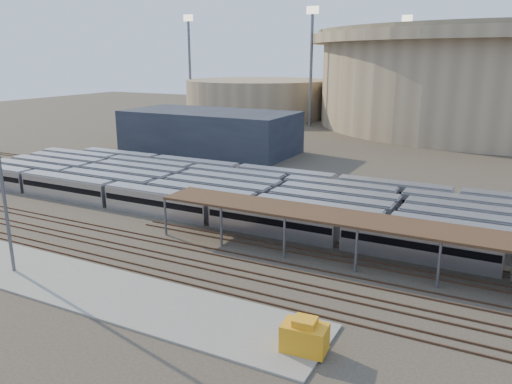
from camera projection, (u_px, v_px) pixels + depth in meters
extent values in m
plane|color=#383026|center=(212.00, 248.00, 61.63)|extent=(420.00, 420.00, 0.00)
cube|color=gray|center=(93.00, 288.00, 50.93)|extent=(50.00, 9.00, 0.20)
cube|color=silver|center=(212.00, 212.00, 70.24)|extent=(112.00, 2.90, 3.60)
cube|color=silver|center=(255.00, 208.00, 71.76)|extent=(112.00, 2.90, 3.60)
cube|color=silver|center=(270.00, 201.00, 75.20)|extent=(112.00, 2.90, 3.60)
cube|color=silver|center=(281.00, 195.00, 78.81)|extent=(112.00, 2.90, 3.60)
cube|color=silver|center=(285.00, 188.00, 82.98)|extent=(112.00, 2.90, 3.60)
cube|color=silver|center=(336.00, 187.00, 83.26)|extent=(112.00, 2.90, 3.60)
cylinder|color=#5A595F|center=(165.00, 217.00, 65.61)|extent=(0.30, 0.30, 5.00)
cylinder|color=#5A595F|center=(189.00, 206.00, 70.24)|extent=(0.30, 0.30, 5.00)
cylinder|color=#5A595F|center=(221.00, 227.00, 61.83)|extent=(0.30, 0.30, 5.00)
cylinder|color=#5A595F|center=(242.00, 215.00, 66.47)|extent=(0.30, 0.30, 5.00)
cylinder|color=#5A595F|center=(284.00, 238.00, 58.05)|extent=(0.30, 0.30, 5.00)
cylinder|color=#5A595F|center=(302.00, 225.00, 62.69)|extent=(0.30, 0.30, 5.00)
cylinder|color=#5A595F|center=(356.00, 251.00, 54.28)|extent=(0.30, 0.30, 5.00)
cylinder|color=#5A595F|center=(369.00, 235.00, 58.91)|extent=(0.30, 0.30, 5.00)
cylinder|color=#5A595F|center=(439.00, 265.00, 50.50)|extent=(0.30, 0.30, 5.00)
cylinder|color=#5A595F|center=(446.00, 248.00, 55.13)|extent=(0.30, 0.30, 5.00)
cube|color=#3B2718|center=(403.00, 226.00, 54.01)|extent=(60.00, 6.00, 0.30)
cube|color=#4C3323|center=(204.00, 252.00, 60.10)|extent=(170.00, 0.12, 0.18)
cube|color=#4C3323|center=(211.00, 248.00, 61.39)|extent=(170.00, 0.12, 0.18)
cube|color=#4C3323|center=(185.00, 264.00, 56.67)|extent=(170.00, 0.12, 0.18)
cube|color=#4C3323|center=(193.00, 260.00, 57.96)|extent=(170.00, 0.12, 0.18)
cube|color=#4C3323|center=(164.00, 278.00, 53.24)|extent=(170.00, 0.12, 0.18)
cube|color=#4C3323|center=(172.00, 273.00, 54.52)|extent=(170.00, 0.12, 0.18)
cylinder|color=gray|center=(497.00, 84.00, 167.05)|extent=(116.00, 116.00, 28.00)
cylinder|color=gray|center=(503.00, 35.00, 162.97)|extent=(124.00, 124.00, 3.00)
cylinder|color=#69614B|center=(504.00, 28.00, 162.38)|extent=(120.00, 120.00, 1.50)
cylinder|color=gray|center=(258.00, 98.00, 197.78)|extent=(56.00, 56.00, 14.00)
cube|color=#1E232D|center=(210.00, 131.00, 122.93)|extent=(42.00, 20.00, 10.00)
cylinder|color=#5A595F|center=(311.00, 72.00, 164.50)|extent=(1.00, 1.00, 36.00)
cube|color=#FFF2CC|center=(313.00, 10.00, 159.44)|extent=(4.00, 0.60, 2.40)
cylinder|color=#5A595F|center=(190.00, 69.00, 197.32)|extent=(1.00, 1.00, 36.00)
cube|color=#FFF2CC|center=(188.00, 18.00, 192.26)|extent=(4.00, 0.60, 2.40)
cylinder|color=#5A595F|center=(403.00, 69.00, 198.59)|extent=(1.00, 1.00, 36.00)
cube|color=#FFF2CC|center=(407.00, 18.00, 193.53)|extent=(4.00, 0.60, 2.40)
cylinder|color=#5A595F|center=(0.00, 169.00, 51.83)|extent=(0.36, 0.36, 22.75)
cube|color=orange|center=(305.00, 338.00, 39.67)|extent=(3.75, 2.52, 2.24)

